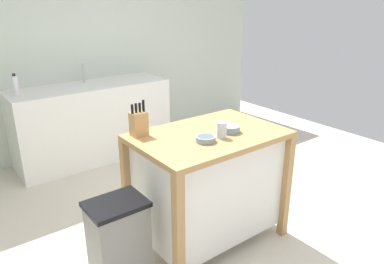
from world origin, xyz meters
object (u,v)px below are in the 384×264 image
(knife_block, at_px, (139,123))
(trash_bin, at_px, (119,245))
(bowl_stoneware_deep, at_px, (206,139))
(bottle_dish_soap, at_px, (16,85))
(kitchen_island, at_px, (208,182))
(sink_faucet, at_px, (84,73))
(bowl_ceramic_wide, at_px, (231,129))
(drinking_cup, at_px, (222,130))

(knife_block, height_order, trash_bin, knife_block)
(bowl_stoneware_deep, bearing_deg, bottle_dish_soap, 108.28)
(kitchen_island, height_order, bottle_dish_soap, bottle_dish_soap)
(kitchen_island, xyz_separation_m, knife_block, (-0.42, 0.26, 0.48))
(sink_faucet, relative_size, bottle_dish_soap, 0.99)
(kitchen_island, relative_size, bowl_ceramic_wide, 7.81)
(knife_block, distance_m, bowl_ceramic_wide, 0.66)
(trash_bin, relative_size, sink_faucet, 2.86)
(bowl_stoneware_deep, bearing_deg, sink_faucet, 88.45)
(kitchen_island, relative_size, sink_faucet, 4.92)
(bowl_ceramic_wide, relative_size, bowl_stoneware_deep, 1.00)
(drinking_cup, bearing_deg, bowl_stoneware_deep, 176.42)
(bowl_stoneware_deep, height_order, trash_bin, bowl_stoneware_deep)
(drinking_cup, xyz_separation_m, bottle_dish_soap, (-0.84, 2.14, 0.04))
(bottle_dish_soap, bearing_deg, sink_faucet, 11.31)
(bowl_ceramic_wide, height_order, bottle_dish_soap, bottle_dish_soap)
(sink_faucet, bearing_deg, trash_bin, -107.93)
(knife_block, height_order, bowl_stoneware_deep, knife_block)
(kitchen_island, bearing_deg, bowl_ceramic_wide, -29.45)
(bowl_stoneware_deep, xyz_separation_m, drinking_cup, (0.14, -0.01, 0.04))
(knife_block, bearing_deg, drinking_cup, -41.71)
(knife_block, relative_size, bowl_stoneware_deep, 1.82)
(drinking_cup, bearing_deg, sink_faucet, 91.87)
(drinking_cup, bearing_deg, bowl_ceramic_wide, 19.11)
(sink_faucet, height_order, bottle_dish_soap, bottle_dish_soap)
(sink_faucet, bearing_deg, bowl_ceramic_wide, -84.89)
(sink_faucet, bearing_deg, drinking_cup, -88.13)
(bowl_stoneware_deep, height_order, drinking_cup, drinking_cup)
(knife_block, distance_m, bottle_dish_soap, 1.80)
(bowl_stoneware_deep, relative_size, bottle_dish_soap, 0.62)
(bowl_ceramic_wide, bearing_deg, bowl_stoneware_deep, -172.37)
(trash_bin, bearing_deg, bottle_dish_soap, 91.30)
(bowl_stoneware_deep, height_order, bottle_dish_soap, bottle_dish_soap)
(bowl_ceramic_wide, bearing_deg, bottle_dish_soap, 114.76)
(bottle_dish_soap, bearing_deg, bowl_ceramic_wide, -65.24)
(bottle_dish_soap, bearing_deg, bowl_stoneware_deep, -71.72)
(kitchen_island, xyz_separation_m, trash_bin, (-0.78, -0.05, -0.18))
(bowl_stoneware_deep, distance_m, trash_bin, 0.89)
(bowl_ceramic_wide, distance_m, bottle_dish_soap, 2.31)
(drinking_cup, height_order, bottle_dish_soap, bottle_dish_soap)
(trash_bin, bearing_deg, bowl_stoneware_deep, -5.43)
(bowl_ceramic_wide, relative_size, sink_faucet, 0.63)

